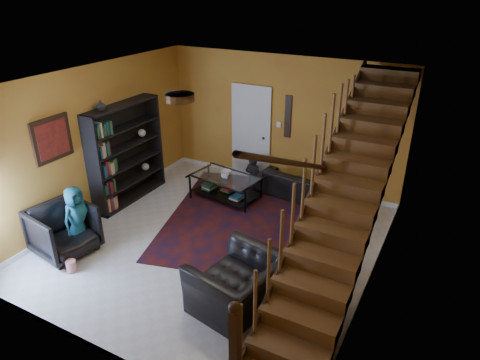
{
  "coord_description": "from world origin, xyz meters",
  "views": [
    {
      "loc": [
        3.32,
        -5.32,
        4.17
      ],
      "look_at": [
        0.26,
        0.4,
        1.09
      ],
      "focal_mm": 32.0,
      "sensor_mm": 36.0,
      "label": 1
    }
  ],
  "objects_px": {
    "sofa": "(300,185)",
    "armchair_left": "(64,230)",
    "armchair_right": "(238,284)",
    "coffee_table": "(226,186)",
    "bookshelf": "(127,155)"
  },
  "relations": [
    {
      "from": "sofa",
      "to": "bookshelf",
      "type": "bearing_deg",
      "value": 35.49
    },
    {
      "from": "sofa",
      "to": "armchair_left",
      "type": "relative_size",
      "value": 2.0
    },
    {
      "from": "armchair_left",
      "to": "bookshelf",
      "type": "bearing_deg",
      "value": 19.56
    },
    {
      "from": "armchair_right",
      "to": "bookshelf",
      "type": "bearing_deg",
      "value": -106.88
    },
    {
      "from": "armchair_right",
      "to": "coffee_table",
      "type": "bearing_deg",
      "value": -136.53
    },
    {
      "from": "armchair_left",
      "to": "armchair_right",
      "type": "distance_m",
      "value": 3.15
    },
    {
      "from": "armchair_left",
      "to": "coffee_table",
      "type": "height_order",
      "value": "armchair_left"
    },
    {
      "from": "sofa",
      "to": "armchair_right",
      "type": "height_order",
      "value": "armchair_right"
    },
    {
      "from": "armchair_right",
      "to": "coffee_table",
      "type": "relative_size",
      "value": 0.82
    },
    {
      "from": "armchair_right",
      "to": "coffee_table",
      "type": "height_order",
      "value": "armchair_right"
    },
    {
      "from": "armchair_left",
      "to": "coffee_table",
      "type": "relative_size",
      "value": 0.64
    },
    {
      "from": "armchair_left",
      "to": "coffee_table",
      "type": "distance_m",
      "value": 3.23
    },
    {
      "from": "sofa",
      "to": "coffee_table",
      "type": "height_order",
      "value": "sofa"
    },
    {
      "from": "sofa",
      "to": "coffee_table",
      "type": "relative_size",
      "value": 1.28
    },
    {
      "from": "bookshelf",
      "to": "armchair_left",
      "type": "height_order",
      "value": "bookshelf"
    }
  ]
}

